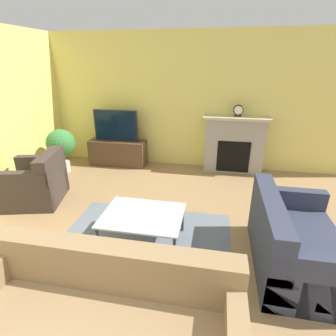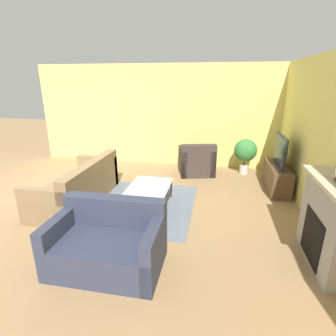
{
  "view_description": "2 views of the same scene",
  "coord_description": "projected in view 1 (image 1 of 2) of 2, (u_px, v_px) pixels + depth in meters",
  "views": [
    {
      "loc": [
        0.93,
        -0.24,
        2.15
      ],
      "look_at": [
        0.34,
        2.86,
        0.85
      ],
      "focal_mm": 28.0,
      "sensor_mm": 36.0,
      "label": 1
    },
    {
      "loc": [
        4.49,
        3.57,
        2.27
      ],
      "look_at": [
        0.26,
        2.77,
        0.83
      ],
      "focal_mm": 28.0,
      "sensor_mm": 36.0,
      "label": 2
    }
  ],
  "objects": [
    {
      "name": "wall_back",
      "position": [
        173.0,
        102.0,
        5.41
      ],
      "size": [
        8.17,
        0.06,
        2.7
      ],
      "color": "#EADB72",
      "rests_on": "ground_plane"
    },
    {
      "name": "mantel_clock",
      "position": [
        238.0,
        110.0,
        5.04
      ],
      "size": [
        0.19,
        0.07,
        0.22
      ],
      "color": "#28231E",
      "rests_on": "fireplace"
    },
    {
      "name": "armchair_by_window",
      "position": [
        37.0,
        184.0,
        4.22
      ],
      "size": [
        0.97,
        1.01,
        0.82
      ],
      "rotation": [
        0.0,
        0.0,
        -1.32
      ],
      "color": "#3D332D",
      "rests_on": "ground_plane"
    },
    {
      "name": "area_rug",
      "position": [
        140.0,
        249.0,
        3.21
      ],
      "size": [
        2.18,
        1.95,
        0.0
      ],
      "color": "slate",
      "rests_on": "ground_plane"
    },
    {
      "name": "couch_loveseat",
      "position": [
        293.0,
        244.0,
        2.85
      ],
      "size": [
        0.87,
        1.38,
        0.82
      ],
      "rotation": [
        0.0,
        0.0,
        1.57
      ],
      "color": "#33384C",
      "rests_on": "ground_plane"
    },
    {
      "name": "tv",
      "position": [
        116.0,
        126.0,
        5.51
      ],
      "size": [
        0.95,
        0.06,
        0.66
      ],
      "color": "#232328",
      "rests_on": "tv_stand"
    },
    {
      "name": "fireplace",
      "position": [
        234.0,
        143.0,
        5.3
      ],
      "size": [
        1.28,
        0.38,
        1.14
      ],
      "color": "#9E9993",
      "rests_on": "ground_plane"
    },
    {
      "name": "coffee_table",
      "position": [
        143.0,
        217.0,
        3.21
      ],
      "size": [
        0.98,
        0.75,
        0.41
      ],
      "color": "#333338",
      "rests_on": "ground_plane"
    },
    {
      "name": "tv_stand",
      "position": [
        118.0,
        153.0,
        5.74
      ],
      "size": [
        1.22,
        0.39,
        0.55
      ],
      "color": "brown",
      "rests_on": "ground_plane"
    },
    {
      "name": "couch_sectional",
      "position": [
        101.0,
        330.0,
        1.95
      ],
      "size": [
        2.06,
        0.91,
        0.82
      ],
      "color": "#8C704C",
      "rests_on": "ground_plane"
    },
    {
      "name": "potted_plant",
      "position": [
        61.0,
        145.0,
        5.24
      ],
      "size": [
        0.56,
        0.56,
        0.89
      ],
      "color": "beige",
      "rests_on": "ground_plane"
    }
  ]
}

